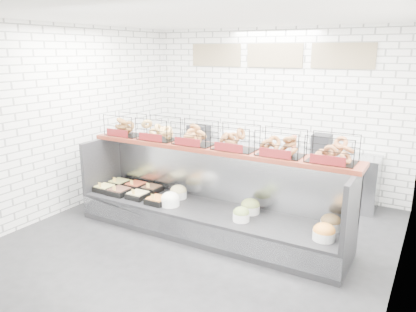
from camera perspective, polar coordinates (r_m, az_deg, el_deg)
The scene contains 5 objects.
ground at distance 5.77m, azimuth -1.73°, elevation -12.00°, with size 5.50×5.50×0.00m, color black.
room_shell at distance 5.70m, azimuth 1.34°, elevation 9.32°, with size 5.02×5.51×3.01m.
display_case at distance 5.90m, azimuth -0.07°, elevation -7.84°, with size 4.00×0.90×1.20m.
bagel_shelf at distance 5.73m, azimuth 0.87°, elevation 2.58°, with size 4.10×0.50×0.40m.
prep_counter at distance 7.63m, azimuth 7.83°, elevation -1.62°, with size 4.00×0.60×1.20m.
Camera 1 is at (2.74, -4.37, 2.58)m, focal length 35.00 mm.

